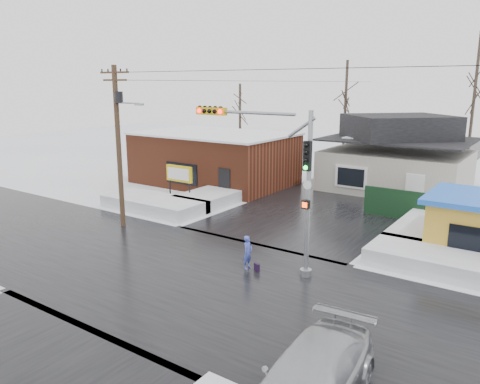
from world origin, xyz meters
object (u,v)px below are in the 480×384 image
Objects in this scene: utility_pole at (119,137)px; kiosk at (478,225)px; pedestrian at (248,253)px; traffic_signal at (275,168)px; car at (311,381)px; marquee_sign at (179,175)px.

utility_pole is 1.96× the size of kiosk.
kiosk is at bearing -48.16° from pedestrian.
utility_pole is 18.95m from kiosk.
utility_pole reaches higher than pedestrian.
kiosk is 11.14m from pedestrian.
pedestrian is (-0.92, -0.72, -3.79)m from traffic_signal.
utility_pole reaches higher than car.
marquee_sign is 1.70× the size of pedestrian.
traffic_signal is at bearing -135.16° from kiosk.
traffic_signal is 9.95m from car.
traffic_signal is 4.65× the size of pedestrian.
traffic_signal is 10.39m from utility_pole.
marquee_sign is 21.95m from car.
pedestrian is at bearing -135.87° from kiosk.
marquee_sign reaches higher than pedestrian.
pedestrian is (10.52, -7.24, -1.17)m from marquee_sign.
kiosk is at bearing 1.55° from marquee_sign.
kiosk is 0.85× the size of car.
traffic_signal is 0.78× the size of utility_pole.
car is at bearing -53.49° from traffic_signal.
pedestrian is at bearing 129.47° from car.
utility_pole is at bearing -159.56° from kiosk.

